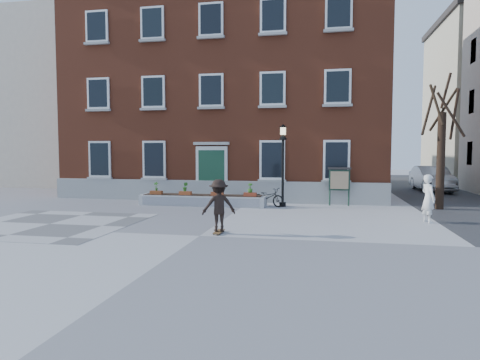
% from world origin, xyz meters
% --- Properties ---
extents(ground, '(100.00, 100.00, 0.00)m').
position_xyz_m(ground, '(0.00, 0.00, 0.00)').
color(ground, '#A1A1A4').
rests_on(ground, ground).
extents(checker_patch, '(6.00, 6.00, 0.01)m').
position_xyz_m(checker_patch, '(-6.00, 1.00, 0.01)').
color(checker_patch, '#57585A').
rests_on(checker_patch, ground).
extents(distant_building, '(10.00, 12.00, 13.00)m').
position_xyz_m(distant_building, '(-18.00, 20.00, 6.50)').
color(distant_building, beige).
rests_on(distant_building, ground).
extents(bicycle, '(1.81, 1.23, 0.90)m').
position_xyz_m(bicycle, '(1.18, 7.49, 0.45)').
color(bicycle, black).
rests_on(bicycle, ground).
extents(parked_car, '(2.00, 5.11, 1.66)m').
position_xyz_m(parked_car, '(10.74, 17.12, 0.83)').
color(parked_car, '#B0B2B5').
rests_on(parked_car, ground).
extents(bystander, '(0.65, 0.77, 1.80)m').
position_xyz_m(bystander, '(7.64, 4.08, 0.90)').
color(bystander, white).
rests_on(bystander, ground).
extents(brick_building, '(18.40, 10.85, 12.60)m').
position_xyz_m(brick_building, '(-2.00, 13.98, 6.30)').
color(brick_building, brown).
rests_on(brick_building, ground).
extents(planter_assembly, '(6.20, 1.12, 1.15)m').
position_xyz_m(planter_assembly, '(-1.99, 7.18, 0.31)').
color(planter_assembly, silver).
rests_on(planter_assembly, ground).
extents(bare_tree, '(1.83, 1.83, 6.16)m').
position_xyz_m(bare_tree, '(9.01, 8.01, 2.79)').
color(bare_tree, black).
rests_on(bare_tree, ground).
extents(lamp_post, '(0.40, 0.40, 3.93)m').
position_xyz_m(lamp_post, '(1.87, 7.58, 2.54)').
color(lamp_post, black).
rests_on(lamp_post, ground).
extents(notice_board, '(1.10, 0.16, 1.87)m').
position_xyz_m(notice_board, '(4.54, 8.38, 1.26)').
color(notice_board, '#1B3626').
rests_on(notice_board, ground).
extents(skateboarder, '(1.24, 0.99, 1.76)m').
position_xyz_m(skateboarder, '(0.49, 0.52, 0.91)').
color(skateboarder, brown).
rests_on(skateboarder, ground).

